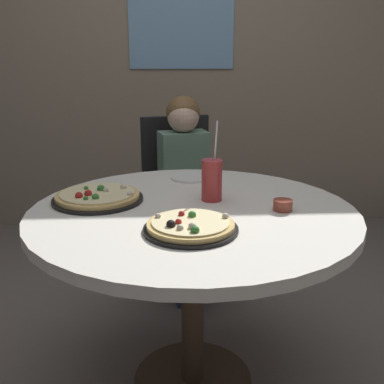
{
  "coord_description": "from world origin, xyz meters",
  "views": [
    {
      "loc": [
        -0.09,
        -1.61,
        1.3
      ],
      "look_at": [
        0.0,
        0.05,
        0.8
      ],
      "focal_mm": 43.4,
      "sensor_mm": 36.0,
      "label": 1
    }
  ],
  "objects": [
    {
      "name": "ground_plane",
      "position": [
        0.0,
        0.0,
        0.0
      ],
      "size": [
        8.0,
        8.0,
        0.0
      ],
      "primitive_type": "plane",
      "color": "slate"
    },
    {
      "name": "wall_with_window",
      "position": [
        0.0,
        1.95,
        1.45
      ],
      "size": [
        5.2,
        0.13,
        2.9
      ],
      "color": "gray",
      "rests_on": "ground_plane"
    },
    {
      "name": "dining_table",
      "position": [
        0.0,
        0.0,
        0.65
      ],
      "size": [
        1.21,
        1.21,
        0.75
      ],
      "color": "silver",
      "rests_on": "ground_plane"
    },
    {
      "name": "chair_wooden",
      "position": [
        -0.02,
        0.99,
        0.53
      ],
      "size": [
        0.48,
        0.48,
        0.95
      ],
      "color": "black",
      "rests_on": "ground_plane"
    },
    {
      "name": "diner_child",
      "position": [
        0.02,
        0.81,
        0.48
      ],
      "size": [
        0.33,
        0.43,
        1.08
      ],
      "color": "#3F4766",
      "rests_on": "ground_plane"
    },
    {
      "name": "pizza_veggie",
      "position": [
        -0.02,
        -0.22,
        0.77
      ],
      "size": [
        0.31,
        0.31,
        0.05
      ],
      "color": "black",
      "rests_on": "dining_table"
    },
    {
      "name": "pizza_cheese",
      "position": [
        -0.36,
        0.12,
        0.77
      ],
      "size": [
        0.35,
        0.35,
        0.05
      ],
      "color": "black",
      "rests_on": "dining_table"
    },
    {
      "name": "soda_cup",
      "position": [
        0.08,
        0.1,
        0.83
      ],
      "size": [
        0.08,
        0.08,
        0.31
      ],
      "color": "#B73333",
      "rests_on": "dining_table"
    },
    {
      "name": "sauce_bowl",
      "position": [
        0.33,
        -0.03,
        0.77
      ],
      "size": [
        0.07,
        0.07,
        0.04
      ],
      "primitive_type": "cylinder",
      "color": "brown",
      "rests_on": "dining_table"
    },
    {
      "name": "plate_small",
      "position": [
        0.01,
        0.43,
        0.76
      ],
      "size": [
        0.18,
        0.18,
        0.01
      ],
      "primitive_type": "cylinder",
      "color": "white",
      "rests_on": "dining_table"
    }
  ]
}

